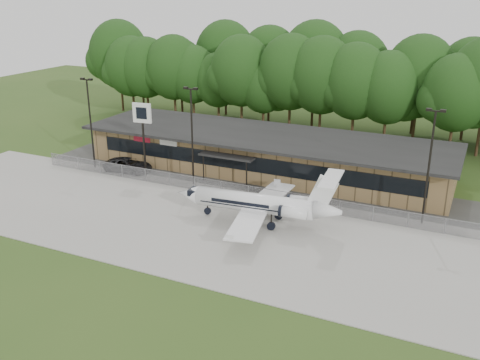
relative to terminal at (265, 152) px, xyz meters
The scene contains 12 objects.
ground 24.04m from the terminal, 89.99° to the right, with size 160.00×160.00×0.00m, color #314F1C.
apron 16.08m from the terminal, 89.99° to the right, with size 64.00×18.00×0.08m, color #9E9B93.
parking_lot 4.93m from the terminal, 89.96° to the right, with size 50.00×9.00×0.06m, color #383835.
terminal is the anchor object (origin of this frame).
fence 9.05m from the terminal, 89.98° to the right, with size 46.00×0.04×1.52m.
treeline 18.83m from the terminal, 89.99° to the left, with size 72.00×12.00×15.00m, color black, non-canonical shape.
light_pole_left 19.84m from the terminal, 157.54° to the right, with size 1.55×0.30×10.23m.
light_pole_mid 9.73m from the terminal, 123.89° to the right, with size 1.55×0.30×10.23m.
light_pole_right 19.85m from the terminal, 22.45° to the right, with size 1.55×0.30×10.23m.
business_jet 14.34m from the terminal, 69.03° to the right, with size 15.11×13.49×5.08m.
suv 15.39m from the terminal, 153.06° to the right, with size 2.54×5.51×1.53m, color #303032.
pole_sign 13.87m from the terminal, 147.48° to the right, with size 2.12×0.46×8.04m.
Camera 1 is at (21.74, -28.90, 19.67)m, focal length 40.00 mm.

